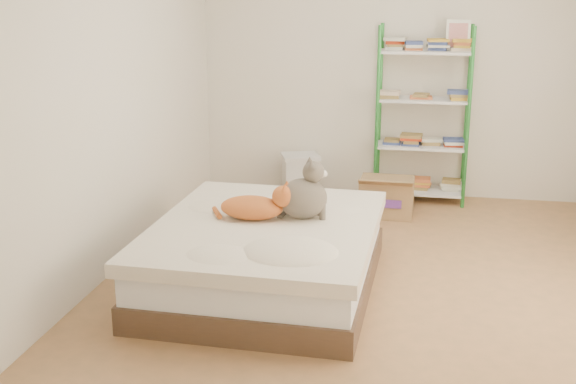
% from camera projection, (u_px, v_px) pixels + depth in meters
% --- Properties ---
extents(room, '(3.81, 4.21, 2.61)m').
position_uv_depth(room, '(379.00, 98.00, 5.05)').
color(room, tan).
rests_on(room, ground).
extents(bed, '(1.54, 1.91, 0.48)m').
position_uv_depth(bed, '(266.00, 255.00, 5.05)').
color(bed, brown).
rests_on(bed, ground).
extents(orange_cat, '(0.53, 0.30, 0.21)m').
position_uv_depth(orange_cat, '(252.00, 205.00, 5.03)').
color(orange_cat, orange).
rests_on(orange_cat, bed).
extents(grey_cat, '(0.44, 0.40, 0.42)m').
position_uv_depth(grey_cat, '(303.00, 190.00, 5.02)').
color(grey_cat, '#635B4A').
rests_on(grey_cat, bed).
extents(shelf_unit, '(0.88, 0.36, 1.74)m').
position_uv_depth(shelf_unit, '(423.00, 116.00, 6.90)').
color(shelf_unit, '#2D8938').
rests_on(shelf_unit, ground).
extents(cardboard_box, '(0.49, 0.47, 0.39)m').
position_uv_depth(cardboard_box, '(387.00, 197.00, 6.65)').
color(cardboard_box, tan).
rests_on(cardboard_box, ground).
extents(white_bin, '(0.45, 0.42, 0.42)m').
position_uv_depth(white_bin, '(300.00, 174.00, 7.26)').
color(white_bin, silver).
rests_on(white_bin, ground).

